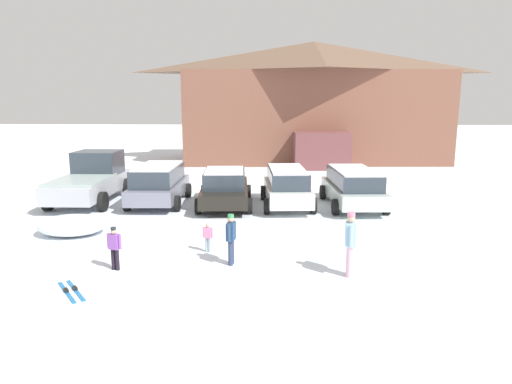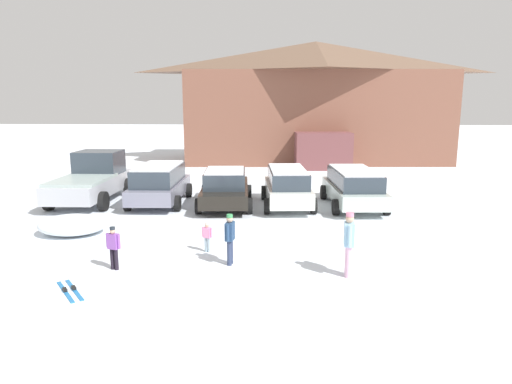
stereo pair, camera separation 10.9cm
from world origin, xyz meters
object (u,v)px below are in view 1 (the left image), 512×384
(skier_child_in_pink_snowsuit, at_px, (208,236))
(parked_silver_wagon, at_px, (353,186))
(pair_of_skis, at_px, (71,291))
(skier_teen_in_navy_coat, at_px, (231,236))
(skier_adult_in_blue_parka, at_px, (350,240))
(ski_lodge, at_px, (313,101))
(parked_white_suv, at_px, (287,186))
(skier_child_in_purple_jacket, at_px, (114,246))
(parked_grey_wagon, at_px, (159,183))
(pickup_truck, at_px, (92,179))
(plowed_snow_pile, at_px, (72,225))
(parked_black_sedan, at_px, (225,187))

(skier_child_in_pink_snowsuit, bearing_deg, parked_silver_wagon, 49.56)
(skier_child_in_pink_snowsuit, bearing_deg, pair_of_skis, -133.28)
(skier_teen_in_navy_coat, bearing_deg, skier_adult_in_blue_parka, -13.04)
(ski_lodge, xyz_separation_m, pair_of_skis, (-7.61, -24.94, -4.36))
(parked_white_suv, height_order, skier_child_in_purple_jacket, parked_white_suv)
(skier_adult_in_blue_parka, bearing_deg, parked_grey_wagon, 130.37)
(parked_white_suv, xyz_separation_m, pickup_truck, (-8.61, 0.72, 0.11))
(plowed_snow_pile, bearing_deg, skier_teen_in_navy_coat, -25.64)
(plowed_snow_pile, bearing_deg, parked_black_sedan, 42.99)
(parked_silver_wagon, distance_m, pickup_truck, 11.40)
(pair_of_skis, xyz_separation_m, plowed_snow_pile, (-2.00, 4.65, 0.29))
(ski_lodge, height_order, pair_of_skis, ski_lodge)
(skier_child_in_purple_jacket, bearing_deg, parked_grey_wagon, 95.76)
(skier_teen_in_navy_coat, bearing_deg, ski_lodge, 80.06)
(ski_lodge, xyz_separation_m, parked_silver_wagon, (0.45, -15.80, -3.51))
(ski_lodge, bearing_deg, skier_child_in_purple_jacket, -106.68)
(skier_adult_in_blue_parka, relative_size, plowed_snow_pile, 0.74)
(skier_child_in_pink_snowsuit, bearing_deg, ski_lodge, 77.66)
(skier_child_in_purple_jacket, xyz_separation_m, skier_child_in_pink_snowsuit, (2.24, 1.54, -0.15))
(parked_black_sedan, distance_m, skier_adult_in_blue_parka, 8.71)
(skier_child_in_pink_snowsuit, bearing_deg, skier_adult_in_blue_parka, -24.11)
(parked_white_suv, distance_m, parked_silver_wagon, 2.78)
(pair_of_skis, height_order, plowed_snow_pile, plowed_snow_pile)
(parked_white_suv, bearing_deg, skier_adult_in_blue_parka, -80.01)
(ski_lodge, xyz_separation_m, skier_child_in_pink_snowsuit, (-4.80, -21.96, -3.88))
(parked_black_sedan, relative_size, skier_child_in_purple_jacket, 4.11)
(parked_grey_wagon, relative_size, pair_of_skis, 3.45)
(parked_grey_wagon, distance_m, parked_silver_wagon, 8.29)
(parked_grey_wagon, height_order, skier_child_in_purple_jacket, parked_grey_wagon)
(parked_white_suv, bearing_deg, parked_grey_wagon, 176.93)
(parked_silver_wagon, bearing_deg, skier_child_in_pink_snowsuit, -130.44)
(pair_of_skis, bearing_deg, skier_teen_in_navy_coat, 28.74)
(parked_grey_wagon, height_order, plowed_snow_pile, parked_grey_wagon)
(ski_lodge, xyz_separation_m, skier_child_in_purple_jacket, (-7.04, -23.50, -3.72))
(pickup_truck, xyz_separation_m, plowed_snow_pile, (1.33, -5.13, -0.68))
(pickup_truck, bearing_deg, skier_child_in_purple_jacket, -64.98)
(skier_teen_in_navy_coat, xyz_separation_m, plowed_snow_pile, (-5.58, 2.68, -0.48))
(ski_lodge, bearing_deg, skier_adult_in_blue_parka, -92.30)
(parked_grey_wagon, bearing_deg, skier_adult_in_blue_parka, -49.63)
(parked_black_sedan, bearing_deg, parked_silver_wagon, 1.58)
(pair_of_skis, bearing_deg, ski_lodge, 73.03)
(ski_lodge, height_order, skier_teen_in_navy_coat, ski_lodge)
(skier_child_in_pink_snowsuit, xyz_separation_m, plowed_snow_pile, (-4.80, 1.67, -0.19))
(skier_adult_in_blue_parka, bearing_deg, plowed_snow_pile, 158.60)
(ski_lodge, distance_m, plowed_snow_pile, 22.82)
(parked_grey_wagon, bearing_deg, parked_black_sedan, -7.13)
(plowed_snow_pile, bearing_deg, parked_white_suv, 31.23)
(skier_adult_in_blue_parka, bearing_deg, parked_silver_wagon, 79.93)
(parked_silver_wagon, distance_m, skier_adult_in_blue_parka, 8.01)
(parked_grey_wagon, relative_size, pickup_truck, 0.83)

